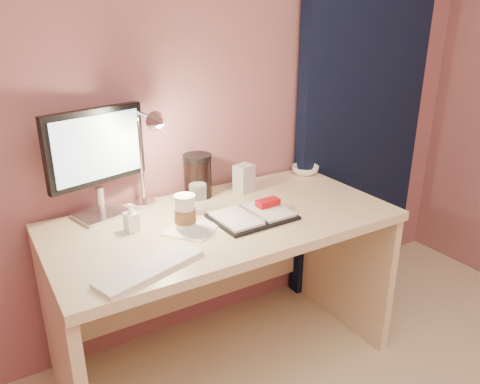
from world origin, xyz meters
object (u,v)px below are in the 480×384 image
planner (254,215)px  coffee_cup (185,213)px  desk (216,259)px  bowl (305,170)px  product_box (244,178)px  keyboard (151,268)px  clear_cup (198,198)px  dark_jar (198,178)px  monitor (95,154)px  desk_lamp (146,151)px  lotion_bottle (131,217)px

planner → coffee_cup: bearing=167.4°
desk → bowl: bowl is taller
planner → product_box: 0.31m
keyboard → clear_cup: bearing=27.6°
clear_cup → keyboard: bearing=-135.2°
coffee_cup → product_box: size_ratio=1.06×
dark_jar → monitor: bearing=179.3°
desk → clear_cup: bearing=153.2°
coffee_cup → clear_cup: size_ratio=1.09×
desk → desk_lamp: 0.56m
planner → bowl: 0.61m
planner → desk_lamp: size_ratio=0.75×
lotion_bottle → product_box: product_box is taller
monitor → product_box: (0.65, -0.06, -0.20)m
desk_lamp → dark_jar: bearing=9.3°
lotion_bottle → desk_lamp: bearing=43.5°
coffee_cup → desk_lamp: desk_lamp is taller
product_box → desk_lamp: desk_lamp is taller
monitor → desk: bearing=-41.4°
coffee_cup → lotion_bottle: (-0.19, 0.09, -0.01)m
dark_jar → desk: bearing=-95.8°
keyboard → dark_jar: 0.67m
monitor → clear_cup: monitor is taller
desk → dark_jar: bearing=84.2°
desk → keyboard: (-0.40, -0.31, 0.23)m
keyboard → bowl: 1.15m
dark_jar → desk_lamp: desk_lamp is taller
lotion_bottle → keyboard: bearing=-98.5°
bowl → clear_cup: bearing=-167.2°
monitor → clear_cup: (0.36, -0.17, -0.20)m
clear_cup → bowl: bearing=12.8°
keyboard → clear_cup: 0.49m
product_box → monitor: bearing=158.0°
coffee_cup → bowl: (0.80, 0.27, -0.04)m
monitor → planner: monitor is taller
desk → dark_jar: dark_jar is taller
bowl → dark_jar: bearing=179.3°
desk → keyboard: bearing=-142.4°
keyboard → planner: bearing=1.9°
keyboard → planner: planner is taller
dark_jar → lotion_bottle: bearing=-153.4°
dark_jar → desk_lamp: size_ratio=0.41×
monitor → coffee_cup: size_ratio=3.27×
dark_jar → product_box: size_ratio=1.38×
desk → monitor: 0.68m
monitor → keyboard: (0.01, -0.51, -0.26)m
desk → monitor: size_ratio=3.15×
planner → bowl: bearing=30.0°
bowl → desk_lamp: 0.91m
monitor → planner: 0.67m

